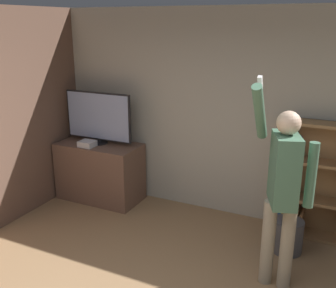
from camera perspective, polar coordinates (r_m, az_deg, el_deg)
name	(u,v)px	position (r m, az deg, el deg)	size (l,w,h in m)	color
wall_back	(233,116)	(5.12, 9.43, 4.03)	(6.92, 0.09, 2.70)	#B2AD9E
wall_side_brick	(5,119)	(5.27, -22.56, 3.30)	(0.06, 4.34, 2.70)	brown
tv_ledge	(100,171)	(5.83, -9.82, -3.93)	(1.19, 0.61, 0.84)	brown
television	(98,117)	(5.61, -10.06, 3.82)	(1.03, 0.22, 0.74)	black
game_console	(87,144)	(5.59, -11.64, 0.03)	(0.21, 0.19, 0.08)	silver
bookshelf	(305,183)	(4.98, 19.29, -5.42)	(0.79, 0.28, 1.43)	#997047
person	(283,185)	(3.78, 16.32, -5.70)	(0.56, 0.57, 2.08)	gray
waste_bin	(287,236)	(4.76, 16.94, -12.62)	(0.34, 0.34, 0.38)	#4C4C51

